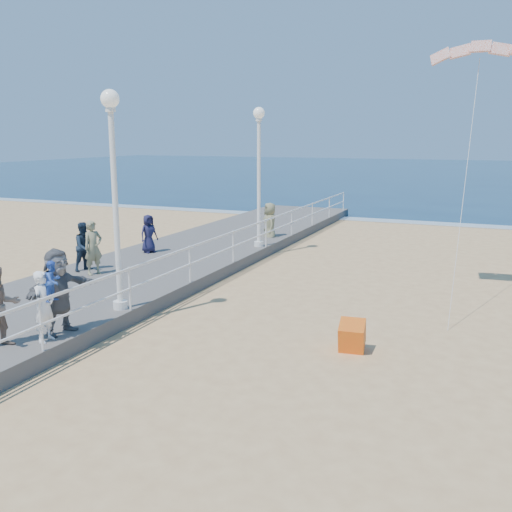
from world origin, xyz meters
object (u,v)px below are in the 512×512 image
at_px(woman_holding_toddler, 44,306).
at_px(box_kite, 352,338).
at_px(beach_walker_c, 270,224).
at_px(spectator_6, 93,248).
at_px(lamp_post_mid, 114,178).
at_px(toddler_held, 53,281).
at_px(spectator_5, 58,291).
at_px(spectator_4, 149,234).
at_px(lamp_post_far, 259,163).
at_px(spectator_7, 85,246).

bearing_deg(woman_holding_toddler, box_kite, -68.82).
bearing_deg(beach_walker_c, spectator_6, -52.29).
relative_size(lamp_post_mid, box_kite, 8.87).
height_order(toddler_held, spectator_5, spectator_5).
bearing_deg(spectator_5, spectator_6, 41.77).
xyz_separation_m(woman_holding_toddler, spectator_4, (-3.25, 8.82, -0.05)).
height_order(lamp_post_far, toddler_held, lamp_post_far).
bearing_deg(beach_walker_c, spectator_5, -34.44).
distance_m(spectator_7, box_kite, 9.77).
distance_m(lamp_post_far, spectator_4, 4.97).
relative_size(lamp_post_far, toddler_held, 6.11).
bearing_deg(box_kite, woman_holding_toddler, -160.48).
distance_m(spectator_6, box_kite, 9.11).
bearing_deg(lamp_post_far, beach_walker_c, 100.73).
bearing_deg(spectator_7, toddler_held, -129.30).
relative_size(woman_holding_toddler, spectator_5, 0.80).
bearing_deg(lamp_post_mid, spectator_6, 137.47).
relative_size(lamp_post_far, spectator_5, 2.80).
bearing_deg(woman_holding_toddler, lamp_post_far, -5.66).
bearing_deg(lamp_post_mid, spectator_5, -93.38).
xyz_separation_m(lamp_post_mid, spectator_7, (-3.56, 3.05, -2.48)).
relative_size(woman_holding_toddler, spectator_7, 0.97).
bearing_deg(spectator_5, woman_holding_toddler, -161.83).
distance_m(lamp_post_far, spectator_5, 11.24).
xyz_separation_m(toddler_held, box_kite, (5.71, 2.78, -1.39)).
bearing_deg(lamp_post_far, box_kite, -55.91).
xyz_separation_m(spectator_5, beach_walker_c, (-0.31, 13.24, -0.42)).
bearing_deg(toddler_held, spectator_7, 28.62).
relative_size(lamp_post_mid, lamp_post_far, 1.00).
height_order(spectator_7, beach_walker_c, spectator_7).
xyz_separation_m(lamp_post_far, toddler_held, (0.10, -11.37, -1.98)).
relative_size(toddler_held, spectator_6, 0.51).
height_order(spectator_5, box_kite, spectator_5).
distance_m(lamp_post_mid, spectator_5, 3.06).
bearing_deg(spectator_5, lamp_post_far, 10.09).
xyz_separation_m(toddler_held, spectator_4, (-3.40, 8.67, -0.58)).
bearing_deg(box_kite, beach_walker_c, 112.86).
height_order(spectator_5, beach_walker_c, spectator_5).
relative_size(lamp_post_mid, toddler_held, 6.11).
height_order(spectator_6, spectator_7, spectator_6).
distance_m(lamp_post_far, spectator_7, 7.36).
bearing_deg(woman_holding_toddler, lamp_post_mid, -6.55).
relative_size(toddler_held, spectator_4, 0.61).
height_order(lamp_post_mid, spectator_5, lamp_post_mid).
distance_m(lamp_post_far, box_kite, 10.90).
distance_m(spectator_6, spectator_7, 0.69).
relative_size(lamp_post_far, box_kite, 8.87).
bearing_deg(box_kite, spectator_4, 140.05).
bearing_deg(spectator_4, spectator_5, -135.20).
relative_size(spectator_5, spectator_6, 1.12).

